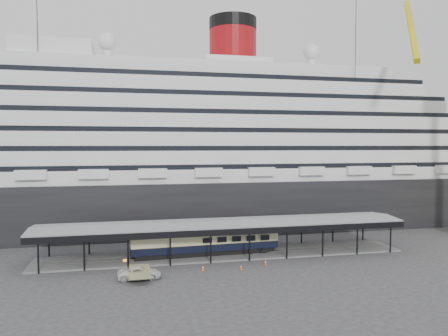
% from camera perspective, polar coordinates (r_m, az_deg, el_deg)
% --- Properties ---
extents(ground, '(200.00, 200.00, 0.00)m').
position_cam_1_polar(ground, '(63.75, 1.02, -12.38)').
color(ground, '#323234').
rests_on(ground, ground).
extents(cruise_ship, '(130.00, 30.00, 43.90)m').
position_cam_1_polar(cruise_ship, '(92.88, -3.64, 3.88)').
color(cruise_ship, black).
rests_on(cruise_ship, ground).
extents(platform_canopy, '(56.00, 9.18, 5.30)m').
position_cam_1_polar(platform_canopy, '(67.91, 0.01, -9.37)').
color(platform_canopy, slate).
rests_on(platform_canopy, ground).
extents(port_truck, '(5.53, 2.61, 1.53)m').
position_cam_1_polar(port_truck, '(57.68, -10.98, -13.32)').
color(port_truck, silver).
rests_on(port_truck, ground).
extents(pullman_carriage, '(22.59, 3.95, 22.07)m').
position_cam_1_polar(pullman_carriage, '(67.28, -2.42, -9.22)').
color(pullman_carriage, black).
rests_on(pullman_carriage, ground).
extents(traffic_cone_left, '(0.38, 0.38, 0.67)m').
position_cam_1_polar(traffic_cone_left, '(60.49, -2.77, -12.91)').
color(traffic_cone_left, '#FA620D').
rests_on(traffic_cone_left, ground).
extents(traffic_cone_mid, '(0.39, 0.39, 0.73)m').
position_cam_1_polar(traffic_cone_mid, '(63.23, 5.44, -12.19)').
color(traffic_cone_mid, '#EF3C0D').
rests_on(traffic_cone_mid, ground).
extents(traffic_cone_right, '(0.36, 0.36, 0.68)m').
position_cam_1_polar(traffic_cone_right, '(60.88, 2.24, -12.80)').
color(traffic_cone_right, orange).
rests_on(traffic_cone_right, ground).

